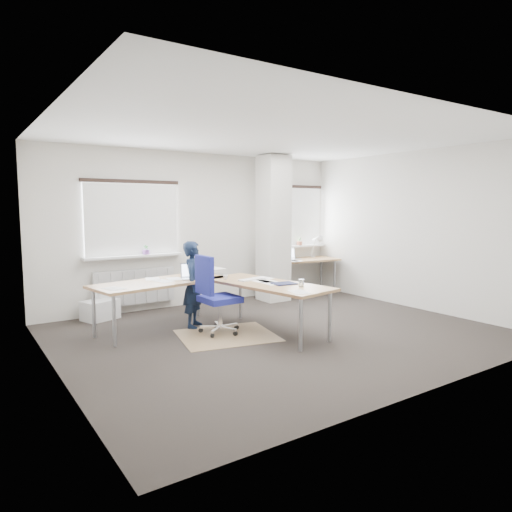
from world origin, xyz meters
TOP-DOWN VIEW (x-y plane):
  - ground at (0.00, 0.00)m, footprint 6.00×6.00m
  - room_shell at (0.18, 0.45)m, footprint 6.04×5.04m
  - floor_mat at (-0.72, 0.30)m, footprint 1.52×1.36m
  - white_crate at (-1.94, 2.25)m, footprint 0.62×0.53m
  - desk_main at (-0.70, 0.64)m, footprint 2.82×2.63m
  - desk_side at (2.26, 2.15)m, footprint 1.48×0.88m
  - task_chair at (-0.77, 0.47)m, footprint 0.62×0.61m
  - person at (-0.88, 0.99)m, footprint 0.55×0.56m

SIDE VIEW (x-z plane):
  - ground at x=0.00m, z-range 0.00..0.00m
  - floor_mat at x=-0.72m, z-range 0.00..0.01m
  - white_crate at x=-1.94m, z-range 0.00..0.32m
  - task_chair at x=-0.77m, z-range -0.25..0.89m
  - person at x=-0.88m, z-range 0.00..1.31m
  - desk_side at x=2.26m, z-range 0.08..1.29m
  - desk_main at x=-0.70m, z-range 0.21..1.17m
  - room_shell at x=0.18m, z-range 0.34..3.16m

